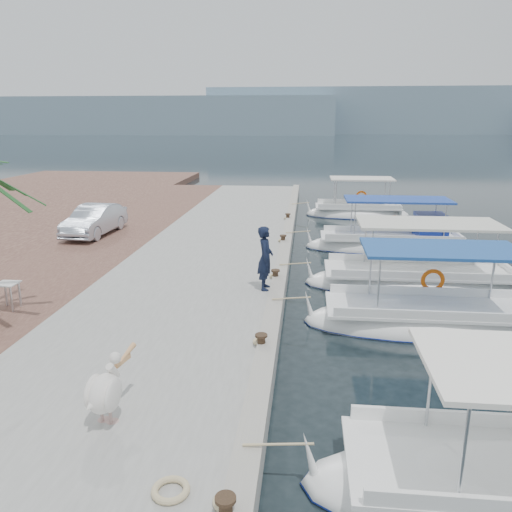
# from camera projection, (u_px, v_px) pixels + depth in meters

# --- Properties ---
(ground) EXTENTS (400.00, 400.00, 0.00)m
(ground) POSITION_uv_depth(u_px,v_px,m) (284.00, 312.00, 14.66)
(ground) COLOR black
(ground) RESTS_ON ground
(concrete_quay) EXTENTS (6.00, 40.00, 0.50)m
(concrete_quay) POSITION_uv_depth(u_px,v_px,m) (214.00, 256.00, 19.69)
(concrete_quay) COLOR gray
(concrete_quay) RESTS_ON ground
(quay_curb) EXTENTS (0.44, 40.00, 0.12)m
(quay_curb) POSITION_uv_depth(u_px,v_px,m) (284.00, 250.00, 19.33)
(quay_curb) COLOR gray
(quay_curb) RESTS_ON concrete_quay
(cobblestone_strip) EXTENTS (4.00, 40.00, 0.50)m
(cobblestone_strip) POSITION_uv_depth(u_px,v_px,m) (92.00, 253.00, 20.17)
(cobblestone_strip) COLOR brown
(cobblestone_strip) RESTS_ON ground
(distant_hills) EXTENTS (330.00, 60.00, 18.00)m
(distant_hills) POSITION_uv_depth(u_px,v_px,m) (380.00, 115.00, 203.16)
(distant_hills) COLOR #758FA2
(distant_hills) RESTS_ON ground
(fishing_caique_b) EXTENTS (6.73, 2.32, 2.83)m
(fishing_caique_b) POSITION_uv_depth(u_px,v_px,m) (428.00, 323.00, 13.54)
(fishing_caique_b) COLOR white
(fishing_caique_b) RESTS_ON ground
(fishing_caique_c) EXTENTS (7.59, 2.46, 2.83)m
(fishing_caique_c) POSITION_uv_depth(u_px,v_px,m) (418.00, 283.00, 16.80)
(fishing_caique_c) COLOR white
(fishing_caique_c) RESTS_ON ground
(fishing_caique_d) EXTENTS (7.32, 2.20, 2.83)m
(fishing_caique_d) POSITION_uv_depth(u_px,v_px,m) (392.00, 245.00, 21.66)
(fishing_caique_d) COLOR white
(fishing_caique_d) RESTS_ON ground
(fishing_caique_e) EXTENTS (5.98, 2.41, 2.83)m
(fishing_caique_e) POSITION_uv_depth(u_px,v_px,m) (357.00, 214.00, 29.28)
(fishing_caique_e) COLOR white
(fishing_caique_e) RESTS_ON ground
(mooring_bollards) EXTENTS (0.28, 20.28, 0.33)m
(mooring_bollards) POSITION_uv_depth(u_px,v_px,m) (275.00, 274.00, 15.95)
(mooring_bollards) COLOR black
(mooring_bollards) RESTS_ON concrete_quay
(pelican) EXTENTS (0.64, 1.44, 1.11)m
(pelican) POSITION_uv_depth(u_px,v_px,m) (105.00, 391.00, 8.33)
(pelican) COLOR tan
(pelican) RESTS_ON concrete_quay
(fisherman) EXTENTS (0.47, 0.71, 1.93)m
(fisherman) POSITION_uv_depth(u_px,v_px,m) (265.00, 258.00, 14.87)
(fisherman) COLOR black
(fisherman) RESTS_ON concrete_quay
(parked_car) EXTENTS (1.63, 4.09, 1.32)m
(parked_car) POSITION_uv_depth(u_px,v_px,m) (95.00, 220.00, 22.11)
(parked_car) COLOR #B2BCCC
(parked_car) RESTS_ON cobblestone_strip
(folding_table) EXTENTS (0.55, 0.55, 0.73)m
(folding_table) POSITION_uv_depth(u_px,v_px,m) (8.00, 290.00, 13.39)
(folding_table) COLOR silver
(folding_table) RESTS_ON cobblestone_strip
(rope_coil) EXTENTS (0.54, 0.54, 0.10)m
(rope_coil) POSITION_uv_depth(u_px,v_px,m) (171.00, 490.00, 6.82)
(rope_coil) COLOR #C6B284
(rope_coil) RESTS_ON concrete_quay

